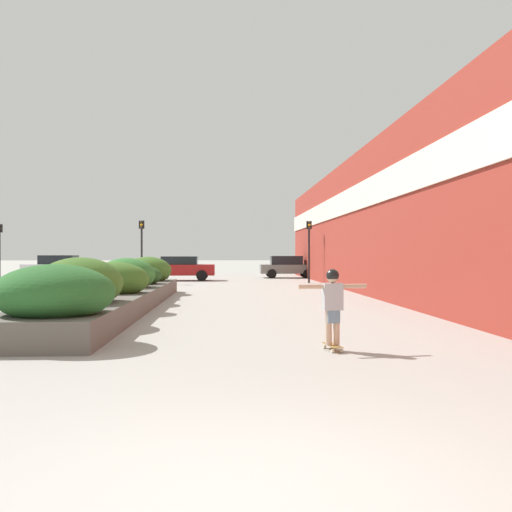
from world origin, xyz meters
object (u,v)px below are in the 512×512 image
(skateboarder, at_px, (333,299))
(traffic_light_left, at_px, (142,241))
(car_rightmost, at_px, (182,268))
(car_center_right, at_px, (57,267))
(traffic_light_right, at_px, (309,241))
(car_center_left, at_px, (410,267))
(skateboard, at_px, (333,346))
(car_leftmost, at_px, (288,267))

(skateboarder, relative_size, traffic_light_left, 0.36)
(traffic_light_left, bearing_deg, car_rightmost, 59.62)
(car_center_right, distance_m, traffic_light_right, 16.81)
(car_rightmost, bearing_deg, traffic_light_right, 64.50)
(car_rightmost, xyz_separation_m, traffic_light_left, (-1.96, -3.35, 1.60))
(car_center_left, height_order, car_center_right, car_center_right)
(skateboard, bearing_deg, car_rightmost, 91.55)
(skateboarder, height_order, car_rightmost, car_rightmost)
(skateboard, bearing_deg, traffic_light_left, 97.70)
(car_rightmost, height_order, traffic_light_right, traffic_light_right)
(skateboard, xyz_separation_m, car_center_right, (-12.85, 28.17, 0.74))
(skateboard, height_order, car_center_left, car_center_left)
(skateboarder, height_order, car_leftmost, car_leftmost)
(car_center_left, relative_size, traffic_light_right, 1.24)
(car_center_right, bearing_deg, skateboard, -155.47)
(skateboard, relative_size, car_rightmost, 0.16)
(skateboarder, distance_m, car_center_right, 30.96)
(car_rightmost, height_order, traffic_light_left, traffic_light_left)
(skateboard, distance_m, car_rightmost, 26.30)
(car_rightmost, bearing_deg, car_leftmost, 117.88)
(car_leftmost, bearing_deg, traffic_light_right, 3.39)
(traffic_light_left, bearing_deg, skateboard, -73.81)
(traffic_light_left, bearing_deg, car_center_left, 22.58)
(skateboard, height_order, car_center_right, car_center_right)
(car_rightmost, xyz_separation_m, traffic_light_right, (7.42, -3.54, 1.59))
(car_leftmost, relative_size, car_center_left, 0.90)
(skateboard, relative_size, traffic_light_left, 0.18)
(skateboarder, relative_size, car_center_left, 0.29)
(skateboarder, relative_size, traffic_light_right, 0.37)
(traffic_light_left, bearing_deg, car_leftmost, 38.21)
(skateboard, xyz_separation_m, traffic_light_left, (-6.54, 22.54, 2.32))
(traffic_light_left, xyz_separation_m, traffic_light_right, (9.38, -0.19, -0.00))
(skateboard, bearing_deg, traffic_light_right, 74.28)
(car_center_right, xyz_separation_m, car_rightmost, (8.27, -2.28, -0.02))
(car_leftmost, bearing_deg, traffic_light_left, -51.79)
(skateboarder, bearing_deg, skateboard, 81.52)
(car_rightmost, bearing_deg, car_center_left, 104.27)
(skateboard, xyz_separation_m, car_center_left, (11.10, 29.87, 0.67))
(skateboard, distance_m, car_center_right, 30.97)
(car_leftmost, distance_m, car_rightmost, 7.91)
(skateboarder, height_order, traffic_light_left, traffic_light_left)
(car_leftmost, distance_m, traffic_light_right, 7.42)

